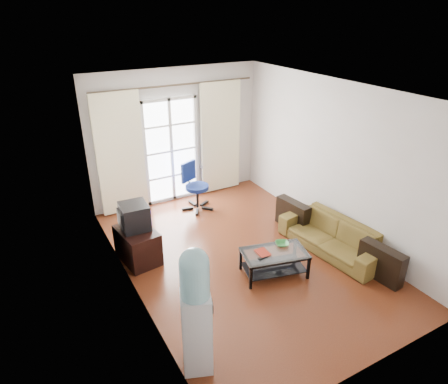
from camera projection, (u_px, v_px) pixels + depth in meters
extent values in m
plane|color=brown|center=(242.00, 256.00, 6.58)|extent=(5.20, 5.20, 0.00)
plane|color=white|center=(246.00, 90.00, 5.43)|extent=(5.20, 5.20, 0.00)
cube|color=silver|center=(176.00, 136.00, 8.06)|extent=(3.60, 0.02, 2.70)
cube|color=silver|center=(382.00, 273.00, 3.95)|extent=(3.60, 0.02, 2.70)
cube|color=silver|center=(127.00, 208.00, 5.21)|extent=(0.02, 5.20, 2.70)
cube|color=silver|center=(334.00, 160.00, 6.80)|extent=(0.02, 5.20, 2.70)
cube|color=white|center=(171.00, 151.00, 8.08)|extent=(1.01, 0.02, 2.04)
cube|color=white|center=(171.00, 151.00, 8.07)|extent=(1.16, 0.06, 2.15)
cylinder|color=#4C3F2D|center=(176.00, 85.00, 7.54)|extent=(3.30, 0.04, 0.04)
cube|color=#FFFCCD|center=(120.00, 155.00, 7.50)|extent=(0.90, 0.07, 2.35)
cube|color=#FFFCCD|center=(221.00, 138.00, 8.45)|extent=(0.90, 0.07, 2.35)
cube|color=#99999C|center=(214.00, 177.00, 8.77)|extent=(0.64, 0.12, 0.64)
imported|color=brown|center=(332.00, 236.00, 6.63)|extent=(2.01, 1.14, 0.54)
cube|color=silver|center=(275.00, 252.00, 5.98)|extent=(1.07, 0.77, 0.01)
cube|color=black|center=(274.00, 267.00, 6.10)|extent=(1.00, 0.70, 0.01)
cube|color=black|center=(251.00, 278.00, 5.74)|extent=(0.05, 0.05, 0.39)
cube|color=black|center=(308.00, 268.00, 5.96)|extent=(0.05, 0.05, 0.39)
cube|color=black|center=(241.00, 259.00, 6.18)|extent=(0.05, 0.05, 0.39)
cube|color=black|center=(295.00, 250.00, 6.39)|extent=(0.05, 0.05, 0.39)
imported|color=#2E7F3E|center=(282.00, 244.00, 6.14)|extent=(0.37, 0.37, 0.05)
imported|color=maroon|center=(258.00, 254.00, 5.91)|extent=(0.20, 0.25, 0.02)
cube|color=black|center=(263.00, 258.00, 5.84)|extent=(0.16, 0.05, 0.02)
cube|color=black|center=(138.00, 245.00, 6.37)|extent=(0.60, 0.81, 0.55)
cube|color=black|center=(135.00, 216.00, 6.24)|extent=(0.44, 0.47, 0.41)
cube|color=#0C19E5|center=(148.00, 214.00, 6.32)|extent=(0.04, 0.36, 0.30)
cube|color=black|center=(123.00, 219.00, 6.17)|extent=(0.14, 0.31, 0.27)
cylinder|color=black|center=(197.00, 198.00, 8.01)|extent=(0.05, 0.05, 0.49)
cylinder|color=navy|center=(197.00, 187.00, 7.91)|extent=(0.47, 0.47, 0.07)
cube|color=navy|center=(188.00, 171.00, 7.90)|extent=(0.37, 0.21, 0.40)
cube|color=silver|center=(197.00, 332.00, 4.37)|extent=(0.42, 0.42, 1.02)
cylinder|color=#8DCADA|center=(195.00, 279.00, 4.06)|extent=(0.31, 0.31, 0.41)
sphere|color=#8DCADA|center=(194.00, 263.00, 3.98)|extent=(0.31, 0.31, 0.31)
cube|color=black|center=(211.00, 306.00, 4.24)|extent=(0.09, 0.14, 0.11)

